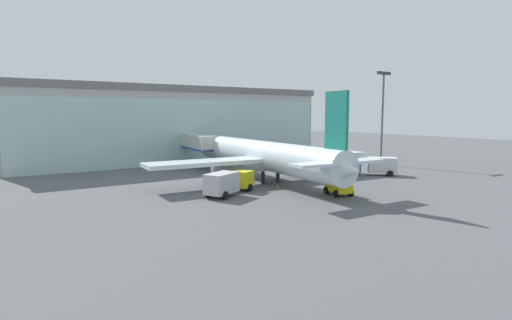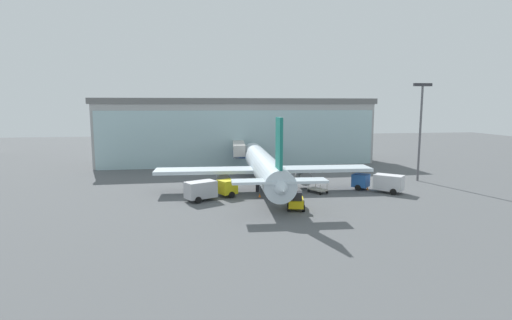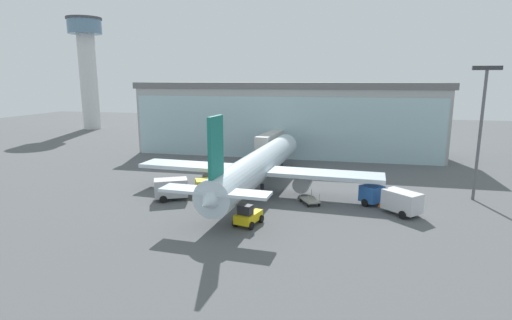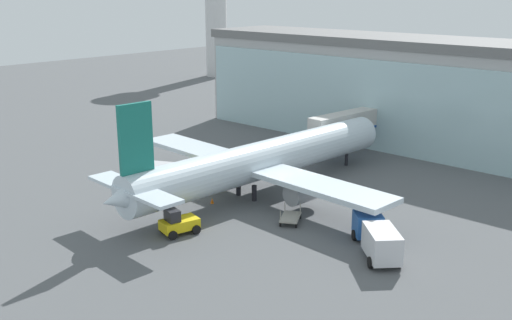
{
  "view_description": "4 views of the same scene",
  "coord_description": "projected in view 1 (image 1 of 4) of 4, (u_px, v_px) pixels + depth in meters",
  "views": [
    {
      "loc": [
        -28.85,
        -35.26,
        9.07
      ],
      "look_at": [
        1.25,
        11.2,
        2.64
      ],
      "focal_mm": 28.0,
      "sensor_mm": 36.0,
      "label": 1
    },
    {
      "loc": [
        -9.28,
        -49.98,
        12.77
      ],
      "look_at": [
        0.17,
        11.31,
        4.2
      ],
      "focal_mm": 28.0,
      "sensor_mm": 36.0,
      "label": 2
    },
    {
      "loc": [
        12.83,
        -41.2,
        14.77
      ],
      "look_at": [
        0.87,
        8.56,
        4.39
      ],
      "focal_mm": 28.0,
      "sensor_mm": 36.0,
      "label": 3
    },
    {
      "loc": [
        40.32,
        -34.01,
        20.51
      ],
      "look_at": [
        -1.53,
        11.22,
        2.64
      ],
      "focal_mm": 42.0,
      "sensor_mm": 36.0,
      "label": 4
    }
  ],
  "objects": [
    {
      "name": "ground",
      "position": [
        300.0,
        193.0,
        46.02
      ],
      "size": [
        240.0,
        240.0,
        0.0
      ],
      "primitive_type": "plane",
      "color": "#545659"
    },
    {
      "name": "terminal_building",
      "position": [
        175.0,
        124.0,
        77.0
      ],
      "size": [
        60.05,
        13.79,
        14.16
      ],
      "rotation": [
        0.0,
        0.0,
        0.01
      ],
      "color": "#A6A6A6",
      "rests_on": "ground"
    },
    {
      "name": "jet_bridge",
      "position": [
        192.0,
        142.0,
        69.05
      ],
      "size": [
        3.55,
        15.02,
        5.54
      ],
      "rotation": [
        0.0,
        0.0,
        1.48
      ],
      "color": "beige",
      "rests_on": "ground"
    },
    {
      "name": "apron_light_mast",
      "position": [
        383.0,
        109.0,
        69.79
      ],
      "size": [
        3.2,
        0.4,
        16.33
      ],
      "color": "#59595E",
      "rests_on": "ground"
    },
    {
      "name": "airplane",
      "position": [
        262.0,
        155.0,
        53.85
      ],
      "size": [
        32.45,
        37.21,
        11.38
      ],
      "rotation": [
        0.0,
        0.0,
        1.52
      ],
      "color": "silver",
      "rests_on": "ground"
    },
    {
      "name": "catering_truck",
      "position": [
        229.0,
        182.0,
        44.74
      ],
      "size": [
        7.49,
        5.33,
        2.65
      ],
      "rotation": [
        0.0,
        0.0,
        0.48
      ],
      "color": "yellow",
      "rests_on": "ground"
    },
    {
      "name": "fuel_truck",
      "position": [
        373.0,
        165.0,
        59.22
      ],
      "size": [
        6.85,
        6.58,
        2.65
      ],
      "rotation": [
        0.0,
        0.0,
        2.39
      ],
      "color": "#2659A5",
      "rests_on": "ground"
    },
    {
      "name": "baggage_cart",
      "position": [
        324.0,
        177.0,
        54.75
      ],
      "size": [
        2.78,
        3.22,
        1.5
      ],
      "rotation": [
        0.0,
        0.0,
        2.09
      ],
      "color": "#9E998C",
      "rests_on": "ground"
    },
    {
      "name": "pushback_tug",
      "position": [
        339.0,
        187.0,
        44.62
      ],
      "size": [
        2.81,
        3.53,
        2.3
      ],
      "rotation": [
        0.0,
        0.0,
        1.33
      ],
      "color": "yellow",
      "rests_on": "ground"
    },
    {
      "name": "safety_cone_nose",
      "position": [
        277.0,
        186.0,
        48.84
      ],
      "size": [
        0.36,
        0.36,
        0.55
      ],
      "primitive_type": "cone",
      "color": "orange",
      "rests_on": "ground"
    },
    {
      "name": "safety_cone_wingtip",
      "position": [
        360.0,
        173.0,
        59.85
      ],
      "size": [
        0.36,
        0.36,
        0.55
      ],
      "primitive_type": "cone",
      "color": "orange",
      "rests_on": "ground"
    }
  ]
}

